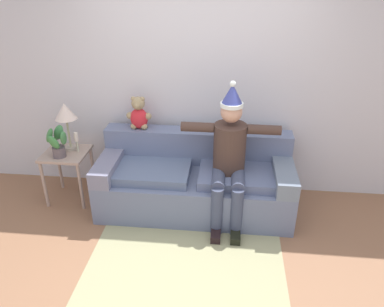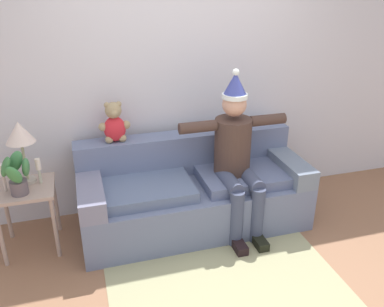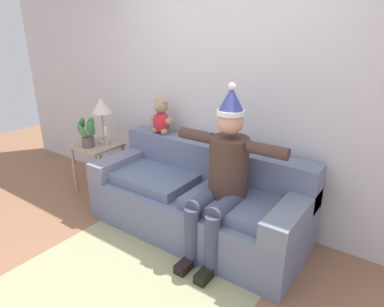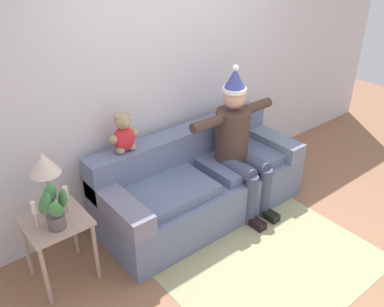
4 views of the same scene
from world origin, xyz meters
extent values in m
plane|color=#926446|center=(0.00, 0.00, 0.00)|extent=(10.00, 10.00, 0.00)
cube|color=silver|center=(0.00, 1.55, 1.35)|extent=(7.00, 0.10, 2.70)
cube|color=slate|center=(0.00, 0.99, 0.22)|extent=(2.13, 0.86, 0.44)
cube|color=slate|center=(0.00, 1.30, 0.64)|extent=(2.13, 0.24, 0.40)
cube|color=slate|center=(-0.95, 0.99, 0.53)|extent=(0.22, 0.86, 0.18)
cube|color=slate|center=(0.95, 0.99, 0.53)|extent=(0.22, 0.86, 0.18)
cube|color=slate|center=(-0.48, 0.94, 0.49)|extent=(0.85, 0.60, 0.10)
cube|color=slate|center=(0.48, 0.94, 0.49)|extent=(0.85, 0.60, 0.10)
cylinder|color=#46322A|center=(0.37, 0.97, 0.80)|extent=(0.34, 0.34, 0.52)
sphere|color=tan|center=(0.37, 0.97, 1.20)|extent=(0.22, 0.22, 0.22)
cylinder|color=white|center=(0.37, 0.97, 1.28)|extent=(0.23, 0.23, 0.04)
cone|color=#3B4497|center=(0.37, 0.97, 1.39)|extent=(0.21, 0.21, 0.20)
sphere|color=white|center=(0.37, 0.97, 1.49)|extent=(0.06, 0.06, 0.06)
cylinder|color=#404861|center=(0.27, 0.77, 0.54)|extent=(0.14, 0.40, 0.14)
cylinder|color=#404861|center=(0.27, 0.57, 0.27)|extent=(0.13, 0.13, 0.54)
cube|color=black|center=(0.27, 0.49, 0.04)|extent=(0.10, 0.24, 0.08)
cylinder|color=#404861|center=(0.47, 0.77, 0.54)|extent=(0.14, 0.40, 0.14)
cylinder|color=#404861|center=(0.47, 0.57, 0.27)|extent=(0.13, 0.13, 0.54)
cube|color=black|center=(0.47, 0.49, 0.04)|extent=(0.10, 0.24, 0.08)
cylinder|color=#46322A|center=(0.03, 0.97, 1.02)|extent=(0.34, 0.10, 0.10)
cylinder|color=#46322A|center=(0.71, 0.97, 1.02)|extent=(0.34, 0.10, 0.10)
ellipsoid|color=red|center=(-0.67, 1.30, 0.96)|extent=(0.20, 0.16, 0.24)
sphere|color=tan|center=(-0.67, 1.30, 1.14)|extent=(0.15, 0.15, 0.15)
sphere|color=tan|center=(-0.67, 1.24, 1.13)|extent=(0.07, 0.07, 0.07)
sphere|color=tan|center=(-0.72, 1.30, 1.19)|extent=(0.05, 0.05, 0.05)
sphere|color=tan|center=(-0.62, 1.30, 1.19)|extent=(0.05, 0.05, 0.05)
sphere|color=tan|center=(-0.77, 1.30, 0.99)|extent=(0.08, 0.08, 0.08)
sphere|color=tan|center=(-0.73, 1.27, 0.87)|extent=(0.08, 0.08, 0.08)
sphere|color=tan|center=(-0.56, 1.30, 0.99)|extent=(0.08, 0.08, 0.08)
sphere|color=tan|center=(-0.61, 1.27, 0.87)|extent=(0.08, 0.08, 0.08)
cube|color=tan|center=(-1.49, 1.05, 0.59)|extent=(0.49, 0.47, 0.03)
cylinder|color=tan|center=(-1.70, 0.84, 0.29)|extent=(0.04, 0.04, 0.58)
cylinder|color=tan|center=(-1.27, 0.84, 0.29)|extent=(0.04, 0.04, 0.58)
cylinder|color=tan|center=(-1.70, 1.25, 0.29)|extent=(0.04, 0.04, 0.58)
cylinder|color=tan|center=(-1.27, 1.25, 0.29)|extent=(0.04, 0.04, 0.58)
cylinder|color=#B5A998|center=(-1.46, 1.14, 0.62)|extent=(0.14, 0.14, 0.03)
cylinder|color=#B6B68E|center=(-1.46, 1.14, 0.81)|extent=(0.02, 0.02, 0.34)
cone|color=beige|center=(-1.46, 1.14, 1.07)|extent=(0.24, 0.24, 0.18)
cylinder|color=#5E5257|center=(-1.51, 0.94, 0.67)|extent=(0.14, 0.14, 0.12)
ellipsoid|color=#428349|center=(-1.43, 0.95, 0.84)|extent=(0.09, 0.15, 0.21)
ellipsoid|color=#408248|center=(-1.50, 1.00, 0.88)|extent=(0.16, 0.09, 0.21)
ellipsoid|color=#3C7A3F|center=(-1.57, 0.93, 0.87)|extent=(0.14, 0.13, 0.20)
ellipsoid|color=#3F8644|center=(-1.52, 0.88, 0.81)|extent=(0.16, 0.12, 0.21)
cylinder|color=beige|center=(-1.63, 1.03, 0.68)|extent=(0.02, 0.02, 0.14)
cylinder|color=white|center=(-1.63, 1.03, 0.80)|extent=(0.04, 0.04, 0.10)
cylinder|color=beige|center=(-1.35, 1.09, 0.67)|extent=(0.02, 0.02, 0.13)
cylinder|color=white|center=(-1.35, 1.09, 0.79)|extent=(0.04, 0.04, 0.10)
cube|color=tan|center=(0.00, 0.01, 0.00)|extent=(1.84, 1.38, 0.01)
camera|label=1|loc=(0.33, -2.54, 2.52)|focal=34.69mm
camera|label=2|loc=(-0.97, -2.22, 2.28)|focal=37.74mm
camera|label=3|loc=(1.65, -1.37, 1.91)|focal=31.19mm
camera|label=4|loc=(-2.29, -1.67, 2.69)|focal=39.03mm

